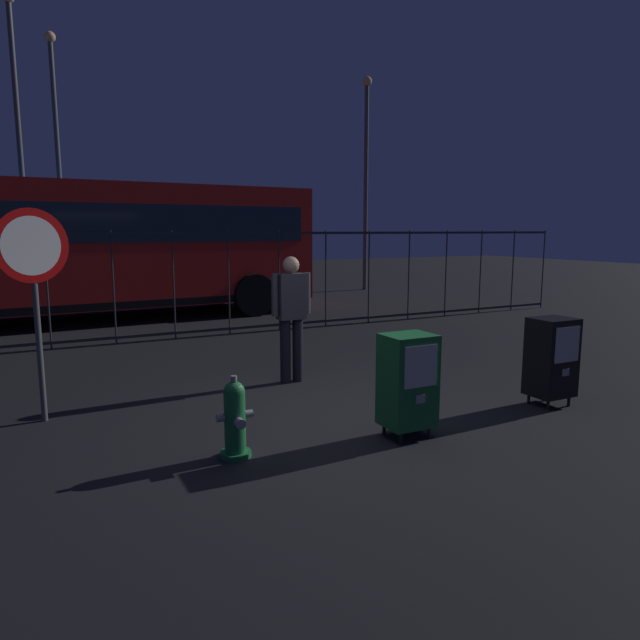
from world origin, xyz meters
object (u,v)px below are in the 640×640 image
object	(u,v)px
fire_hydrant	(235,419)
stop_sign	(33,270)
newspaper_box_primary	(551,357)
street_light_far_right	(18,130)
bus_near	(75,244)
street_light_near_left	(366,168)
newspaper_box_secondary	(408,380)
pedestrian	(291,312)
street_light_near_right	(57,148)

from	to	relation	value
fire_hydrant	stop_sign	size ratio (longest dim) A/B	0.33
newspaper_box_primary	street_light_far_right	xyz separation A→B (m)	(-5.29, 13.43, 4.10)
newspaper_box_primary	stop_sign	distance (m)	5.70
fire_hydrant	newspaper_box_primary	xyz separation A→B (m)	(3.74, -0.17, 0.22)
bus_near	street_light_far_right	xyz separation A→B (m)	(-0.93, 4.30, 2.96)
street_light_near_left	bus_near	bearing A→B (deg)	-161.71
newspaper_box_secondary	pedestrian	distance (m)	2.42
fire_hydrant	newspaper_box_secondary	xyz separation A→B (m)	(1.66, -0.27, 0.22)
pedestrian	fire_hydrant	bearing A→B (deg)	-125.18
newspaper_box_primary	pedestrian	xyz separation A→B (m)	(-2.24, 2.29, 0.38)
fire_hydrant	street_light_near_left	distance (m)	15.25
fire_hydrant	newspaper_box_primary	bearing A→B (deg)	-2.56
newspaper_box_secondary	street_light_near_right	world-z (taller)	street_light_near_right
stop_sign	street_light_far_right	distance (m)	11.82
street_light_near_left	street_light_near_right	world-z (taller)	street_light_near_right
fire_hydrant	newspaper_box_secondary	bearing A→B (deg)	-9.17
newspaper_box_secondary	stop_sign	distance (m)	3.94
street_light_near_right	fire_hydrant	bearing A→B (deg)	-87.81
fire_hydrant	street_light_far_right	size ratio (longest dim) A/B	0.09
newspaper_box_secondary	street_light_far_right	bearing A→B (deg)	103.37
bus_near	newspaper_box_secondary	bearing A→B (deg)	-79.44
bus_near	street_light_near_right	distance (m)	6.22
fire_hydrant	street_light_far_right	bearing A→B (deg)	96.68
stop_sign	street_light_near_left	distance (m)	14.57
newspaper_box_primary	stop_sign	size ratio (longest dim) A/B	0.46
street_light_near_right	pedestrian	bearing A→B (deg)	-80.64
fire_hydrant	newspaper_box_primary	distance (m)	3.75
newspaper_box_secondary	street_light_near_right	bearing A→B (deg)	98.51
bus_near	street_light_far_right	size ratio (longest dim) A/B	1.30
newspaper_box_primary	street_light_near_right	distance (m)	15.82
street_light_near_right	bus_near	bearing A→B (deg)	-90.67
pedestrian	street_light_far_right	bearing A→B (deg)	105.31
newspaper_box_secondary	street_light_far_right	size ratio (longest dim) A/B	0.12
fire_hydrant	stop_sign	xyz separation A→B (m)	(-1.50, 1.84, 1.25)
pedestrian	street_light_near_left	xyz separation A→B (m)	(7.14, 9.90, 3.08)
street_light_near_left	stop_sign	bearing A→B (deg)	-134.89
street_light_far_right	fire_hydrant	bearing A→B (deg)	-83.32
fire_hydrant	street_light_near_right	bearing A→B (deg)	92.19
stop_sign	street_light_far_right	bearing A→B (deg)	90.27
newspaper_box_primary	street_light_far_right	world-z (taller)	street_light_far_right
fire_hydrant	newspaper_box_primary	size ratio (longest dim) A/B	0.73
newspaper_box_primary	pedestrian	size ratio (longest dim) A/B	0.61
fire_hydrant	street_light_near_left	bearing A→B (deg)	54.30
newspaper_box_primary	street_light_near_left	distance (m)	13.58
newspaper_box_secondary	street_light_near_right	xyz separation A→B (m)	(-2.22, 14.83, 3.85)
newspaper_box_primary	street_light_near_right	size ratio (longest dim) A/B	0.13
stop_sign	street_light_far_right	xyz separation A→B (m)	(-0.05, 11.42, 3.07)
newspaper_box_primary	newspaper_box_secondary	world-z (taller)	same
stop_sign	bus_near	bearing A→B (deg)	82.98
pedestrian	street_light_far_right	distance (m)	12.13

